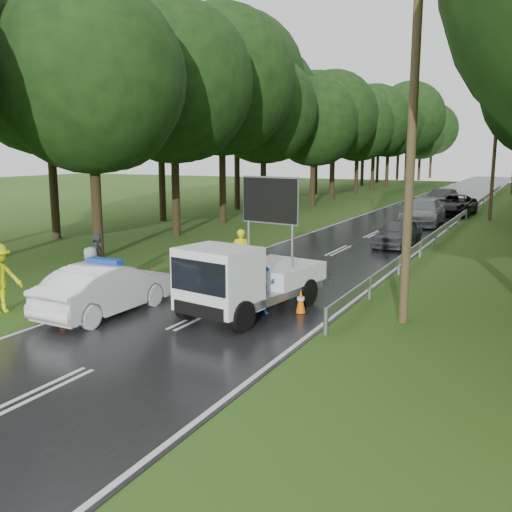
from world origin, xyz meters
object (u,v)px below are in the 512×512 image
Objects in this scene: queue_car_second at (423,212)px; queue_car_third at (454,205)px; queue_car_fourth at (442,198)px; police_sedan at (106,289)px; queue_car_first at (398,233)px; officer at (241,253)px; work_truck at (245,279)px; barrier at (275,269)px; civilian at (260,283)px.

queue_car_third is at bearing 80.25° from queue_car_second.
queue_car_second is at bearing -95.26° from queue_car_third.
queue_car_third reaches higher than queue_car_fourth.
queue_car_first is at bearing -105.40° from police_sedan.
officer is 10.06m from queue_car_first.
work_truck reaches higher than queue_car_fourth.
barrier is 32.84m from queue_car_fourth.
queue_car_first is at bearing -87.89° from queue_car_second.
barrier is 1.52× the size of civilian.
queue_car_fourth is at bearing 97.58° from queue_car_first.
work_truck reaches higher than queue_car_second.
police_sedan is at bearing -100.77° from queue_car_second.
queue_car_first is (0.78, 13.43, -0.22)m from civilian.
queue_car_second is (4.14, 24.59, 0.08)m from police_sedan.
police_sedan is at bearing 43.21° from officer.
civilian is at bearing -83.27° from queue_car_fourth.
barrier is 1.52× the size of officer.
police_sedan is 0.81× the size of queue_car_third.
queue_car_fourth is (-1.36, 21.63, 0.08)m from queue_car_first.
police_sedan is at bearing -96.07° from queue_car_third.
queue_car_third is at bearing 92.38° from queue_car_first.
police_sedan is 3.94m from work_truck.
queue_car_second is (0.64, 22.82, -0.22)m from work_truck.
police_sedan reaches higher than barrier.
queue_car_first reaches higher than barrier.
barrier is 11.30m from queue_car_first.
queue_car_first is at bearing -147.56° from officer.
police_sedan reaches higher than queue_car_fourth.
officer reaches higher than queue_car_fourth.
queue_car_fourth is at bearing 92.76° from barrier.
work_truck is 2.45m from barrier.
work_truck is at bearing -82.76° from barrier.
queue_car_third is (1.22, 29.05, -0.13)m from civilian.
queue_car_fourth is (-0.58, 35.05, -0.14)m from civilian.
officer reaches higher than queue_car_second.
police_sedan reaches higher than queue_car_third.
queue_car_second is at bearing 81.44° from civilian.
police_sedan is at bearing -102.87° from queue_car_first.
officer is at bearing -95.88° from queue_car_third.
barrier is 0.68× the size of queue_car_first.
barrier is at bearing -84.21° from queue_car_fourth.
civilian is (0.39, 0.22, -0.14)m from work_truck.
police_sedan is 5.35m from barrier.
queue_car_second is 6.53m from queue_car_third.
work_truck is at bearing -158.08° from civilian.
queue_car_second is at bearing 97.31° from queue_car_first.
queue_car_second reaches higher than police_sedan.
police_sedan is 37.20m from queue_car_fourth.
queue_car_second reaches higher than barrier.
queue_car_third is at bearing -135.78° from officer.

